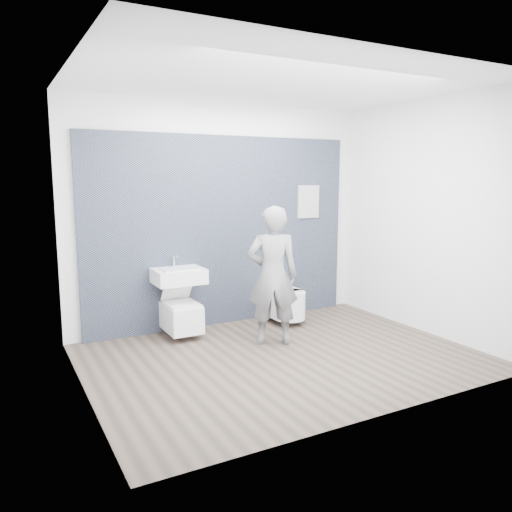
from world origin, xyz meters
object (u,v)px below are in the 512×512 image
toilet_square (181,315)px  toilet_rounded (285,303)px  visitor (273,276)px  washbasin (179,276)px

toilet_square → toilet_rounded: size_ratio=0.98×
toilet_rounded → visitor: bearing=-130.9°
visitor → toilet_square: bearing=-16.9°
toilet_square → visitor: visitor is taller
washbasin → toilet_rounded: 1.49m
washbasin → toilet_square: 0.48m
washbasin → visitor: visitor is taller
washbasin → visitor: 1.14m
washbasin → toilet_square: bearing=-90.0°
toilet_square → washbasin: bearing=90.0°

